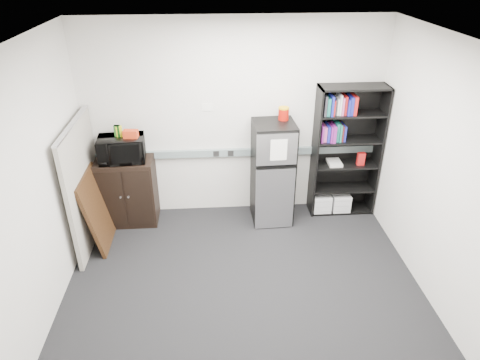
{
  "coord_description": "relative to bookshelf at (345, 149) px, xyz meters",
  "views": [
    {
      "loc": [
        -0.3,
        -3.65,
        3.38
      ],
      "look_at": [
        0.02,
        0.9,
        0.91
      ],
      "focal_mm": 32.0,
      "sensor_mm": 36.0,
      "label": 1
    }
  ],
  "objects": [
    {
      "name": "microwave",
      "position": [
        -2.98,
        -0.08,
        0.13
      ],
      "size": [
        0.61,
        0.44,
        0.32
      ],
      "primitive_type": "imported",
      "rotation": [
        0.0,
        0.0,
        0.09
      ],
      "color": "black",
      "rests_on": "cabinet"
    },
    {
      "name": "floor",
      "position": [
        -1.51,
        -1.57,
        -0.97
      ],
      "size": [
        4.0,
        4.0,
        0.0
      ],
      "primitive_type": "plane",
      "color": "black",
      "rests_on": "ground"
    },
    {
      "name": "refrigerator",
      "position": [
        -1.01,
        -0.15,
        -0.26
      ],
      "size": [
        0.56,
        0.58,
        1.43
      ],
      "rotation": [
        0.0,
        0.0,
        0.04
      ],
      "color": "black",
      "rests_on": "floor"
    },
    {
      "name": "snack_bag",
      "position": [
        -2.83,
        -0.1,
        0.34
      ],
      "size": [
        0.19,
        0.12,
        0.1
      ],
      "primitive_type": "cube",
      "rotation": [
        0.0,
        0.0,
        -0.1
      ],
      "color": "red",
      "rests_on": "microwave"
    },
    {
      "name": "framed_poster",
      "position": [
        -3.28,
        -0.54,
        -0.48
      ],
      "size": [
        0.24,
        0.77,
        0.98
      ],
      "rotation": [
        0.0,
        -0.2,
        0.0
      ],
      "color": "black",
      "rests_on": "floor"
    },
    {
      "name": "cubicle_partition",
      "position": [
        -3.41,
        -0.49,
        -0.16
      ],
      "size": [
        0.06,
        1.3,
        1.62
      ],
      "color": "gray",
      "rests_on": "floor"
    },
    {
      "name": "snack_box_a",
      "position": [
        -3.01,
        -0.05,
        0.37
      ],
      "size": [
        0.08,
        0.06,
        0.15
      ],
      "primitive_type": "cube",
      "rotation": [
        0.0,
        0.0,
        -0.11
      ],
      "color": "#205518",
      "rests_on": "microwave"
    },
    {
      "name": "wall_note",
      "position": [
        -1.86,
        0.18,
        0.58
      ],
      "size": [
        0.14,
        0.0,
        0.1
      ],
      "primitive_type": "cube",
      "color": "white",
      "rests_on": "wall_back"
    },
    {
      "name": "wall_back",
      "position": [
        -1.51,
        0.18,
        0.38
      ],
      "size": [
        4.0,
        0.02,
        2.7
      ],
      "primitive_type": "cube",
      "color": "silver",
      "rests_on": "floor"
    },
    {
      "name": "cabinet",
      "position": [
        -2.98,
        -0.07,
        -0.5
      ],
      "size": [
        0.76,
        0.5,
        0.94
      ],
      "color": "black",
      "rests_on": "floor"
    },
    {
      "name": "wall_left",
      "position": [
        -3.51,
        -1.57,
        0.38
      ],
      "size": [
        0.02,
        3.5,
        2.7
      ],
      "primitive_type": "cube",
      "color": "silver",
      "rests_on": "floor"
    },
    {
      "name": "coffee_can",
      "position": [
        -0.88,
        -0.02,
        0.55
      ],
      "size": [
        0.14,
        0.14,
        0.19
      ],
      "color": "#A21107",
      "rests_on": "refrigerator"
    },
    {
      "name": "snack_box_c",
      "position": [
        -2.98,
        -0.05,
        0.36
      ],
      "size": [
        0.07,
        0.05,
        0.14
      ],
      "primitive_type": "cube",
      "rotation": [
        0.0,
        0.0,
        0.06
      ],
      "color": "#CEC813",
      "rests_on": "microwave"
    },
    {
      "name": "ceiling",
      "position": [
        -1.51,
        -1.57,
        1.73
      ],
      "size": [
        4.0,
        3.5,
        0.02
      ],
      "primitive_type": "cube",
      "color": "white",
      "rests_on": "wall_back"
    },
    {
      "name": "wall_right",
      "position": [
        0.49,
        -1.57,
        0.38
      ],
      "size": [
        0.02,
        3.5,
        2.7
      ],
      "primitive_type": "cube",
      "color": "silver",
      "rests_on": "floor"
    },
    {
      "name": "bookshelf",
      "position": [
        0.0,
        0.0,
        0.0
      ],
      "size": [
        0.9,
        0.34,
        1.85
      ],
      "color": "black",
      "rests_on": "floor"
    },
    {
      "name": "electrical_raceway",
      "position": [
        -1.51,
        0.15,
        -0.07
      ],
      "size": [
        3.92,
        0.05,
        0.1
      ],
      "primitive_type": "cube",
      "color": "slate",
      "rests_on": "wall_back"
    },
    {
      "name": "snack_box_b",
      "position": [
        -3.01,
        -0.05,
        0.37
      ],
      "size": [
        0.08,
        0.06,
        0.15
      ],
      "primitive_type": "cube",
      "rotation": [
        0.0,
        0.0,
        -0.17
      ],
      "color": "#0C350E",
      "rests_on": "microwave"
    }
  ]
}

